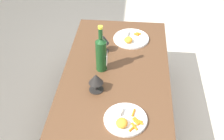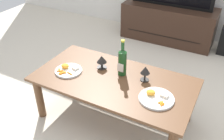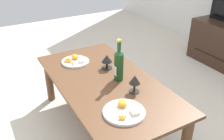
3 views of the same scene
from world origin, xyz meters
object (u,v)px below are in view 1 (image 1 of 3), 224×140
object	(u,v)px
goblet_left	(96,80)
dinner_plate_left	(125,119)
dinner_plate_right	(131,38)
goblet_right	(104,40)
wine_bottle	(101,53)
dining_table	(116,80)

from	to	relation	value
goblet_left	dinner_plate_left	distance (m)	0.31
goblet_left	dinner_plate_right	size ratio (longest dim) A/B	0.45
goblet_right	dinner_plate_right	xyz separation A→B (m)	(0.17, -0.19, -0.08)
wine_bottle	dining_table	bearing A→B (deg)	-106.23
goblet_right	goblet_left	bearing A→B (deg)	180.00
wine_bottle	goblet_left	size ratio (longest dim) A/B	2.69
goblet_left	dinner_plate_left	world-z (taller)	goblet_left
dining_table	wine_bottle	xyz separation A→B (m)	(0.03, 0.10, 0.20)
wine_bottle	dinner_plate_left	bearing A→B (deg)	-157.58
goblet_left	goblet_right	size ratio (longest dim) A/B	0.92
wine_bottle	goblet_left	bearing A→B (deg)	177.69
dinner_plate_right	wine_bottle	bearing A→B (deg)	154.32
dining_table	dinner_plate_right	xyz separation A→B (m)	(0.40, -0.08, 0.08)
dining_table	dinner_plate_right	distance (m)	0.42
wine_bottle	dinner_plate_left	distance (m)	0.49
dining_table	dinner_plate_left	bearing A→B (deg)	-168.62
dinner_plate_left	goblet_left	bearing A→B (deg)	39.03
goblet_right	dining_table	bearing A→B (deg)	-155.46
wine_bottle	goblet_right	distance (m)	0.21
goblet_left	goblet_right	xyz separation A→B (m)	(0.41, -0.00, 0.01)
wine_bottle	goblet_left	world-z (taller)	wine_bottle
dinner_plate_left	wine_bottle	bearing A→B (deg)	22.42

